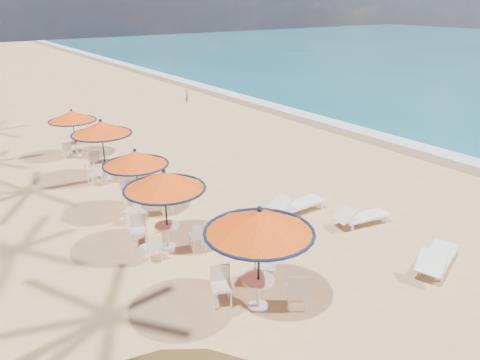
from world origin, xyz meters
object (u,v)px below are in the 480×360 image
object	(u,v)px
station_1	(164,191)
lounger_far	(295,204)
station_4	(72,120)
lounger_mid	(360,216)
station_3	(100,135)
station_0	(260,234)
station_2	(136,166)
lounger_near	(437,257)

from	to	relation	value
station_1	lounger_far	bearing A→B (deg)	-5.12
station_4	lounger_mid	size ratio (longest dim) A/B	1.11
station_3	lounger_mid	size ratio (longest dim) A/B	1.24
station_3	lounger_mid	world-z (taller)	station_3
lounger_mid	lounger_far	xyz separation A→B (m)	(-1.12, 1.83, 0.04)
station_0	lounger_mid	world-z (taller)	station_0
station_2	lounger_mid	size ratio (longest dim) A/B	1.14
station_2	lounger_mid	bearing A→B (deg)	-42.74
lounger_far	station_2	bearing A→B (deg)	141.81
station_0	station_3	bearing A→B (deg)	90.09
station_1	lounger_far	size ratio (longest dim) A/B	1.13
station_3	station_4	world-z (taller)	station_3
station_0	lounger_near	distance (m)	5.27
station_0	station_1	distance (m)	3.74
lounger_near	station_0	bearing A→B (deg)	143.90
station_1	lounger_far	distance (m)	4.79
station_3	lounger_mid	xyz separation A→B (m)	(5.18, -8.72, -1.47)
station_1	station_4	world-z (taller)	station_1
station_0	station_1	xyz separation A→B (m)	(-0.51, 3.70, -0.13)
station_0	station_1	size ratio (longest dim) A/B	1.07
station_3	station_4	size ratio (longest dim) A/B	1.12
station_1	station_3	bearing A→B (deg)	85.67
station_2	lounger_near	size ratio (longest dim) A/B	1.02
station_1	station_4	xyz separation A→B (m)	(0.47, 10.00, -0.10)
lounger_near	lounger_far	world-z (taller)	lounger_far
station_1	lounger_mid	size ratio (longest dim) A/B	1.22
station_3	lounger_near	bearing A→B (deg)	-67.47
station_0	station_3	world-z (taller)	station_0
station_0	station_2	distance (m)	6.40
lounger_near	lounger_mid	xyz separation A→B (m)	(0.35, 2.93, -0.03)
lounger_near	station_2	bearing A→B (deg)	103.22
station_0	station_4	bearing A→B (deg)	90.14
station_1	lounger_mid	bearing A→B (deg)	-21.52
station_4	lounger_far	bearing A→B (deg)	-68.60
station_2	station_4	xyz separation A→B (m)	(0.13, 7.31, 0.03)
lounger_mid	station_4	bearing A→B (deg)	123.65
station_2	station_1	bearing A→B (deg)	-97.22
lounger_mid	lounger_near	bearing A→B (deg)	-86.19
station_2	lounger_near	distance (m)	9.39
station_1	station_0	bearing A→B (deg)	-82.20
station_4	station_1	bearing A→B (deg)	-92.71
station_3	lounger_mid	distance (m)	10.25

